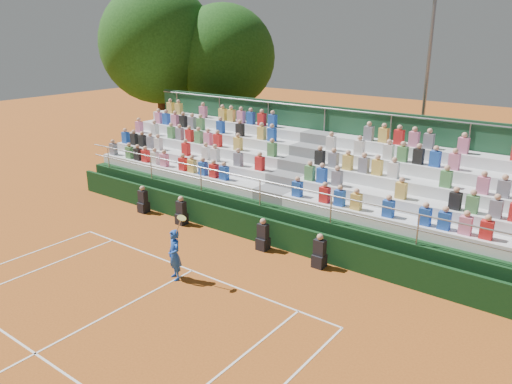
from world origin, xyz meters
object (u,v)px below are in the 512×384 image
Objects in this scene: floodlight_mast at (426,81)px; tennis_player at (175,255)px; tree_west at (158,44)px; tree_east at (224,57)px.

tennis_player is at bearing -102.00° from floodlight_mast.
tree_west is 1.13× the size of tree_east.
tree_west is at bearing -145.12° from tree_east.
tennis_player is 18.31m from tree_west.
tennis_player is at bearing -42.06° from tree_west.
floodlight_mast reaches higher than tennis_player.
tree_west is (-12.89, 11.63, 5.81)m from tennis_player.
tree_west is 15.91m from floodlight_mast.
tennis_player is 0.22× the size of tree_west.
floodlight_mast is at bearing 6.53° from tree_west.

